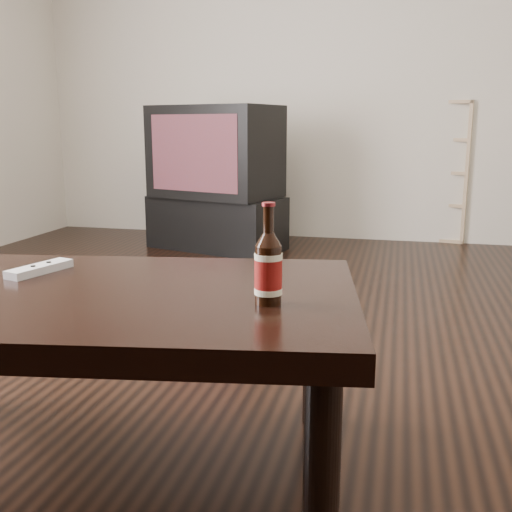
% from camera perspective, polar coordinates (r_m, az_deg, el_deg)
% --- Properties ---
extents(floor, '(5.00, 6.00, 0.01)m').
position_cam_1_polar(floor, '(2.26, -1.30, -12.08)').
color(floor, black).
rests_on(floor, ground).
extents(wall_back, '(5.00, 0.02, 2.70)m').
position_cam_1_polar(wall_back, '(5.05, 7.78, 17.00)').
color(wall_back, beige).
rests_on(wall_back, ground).
extents(tv_stand, '(1.10, 0.77, 0.40)m').
position_cam_1_polar(tv_stand, '(4.61, -3.75, 3.19)').
color(tv_stand, black).
rests_on(tv_stand, floor).
extents(tv, '(1.03, 0.80, 0.68)m').
position_cam_1_polar(tv, '(4.55, -3.85, 9.87)').
color(tv, black).
rests_on(tv, tv_stand).
extents(bookshelf, '(0.65, 0.41, 1.12)m').
position_cam_1_polar(bookshelf, '(5.19, 16.41, 8.02)').
color(bookshelf, tan).
rests_on(bookshelf, floor).
extents(coffee_table, '(1.48, 1.00, 0.51)m').
position_cam_1_polar(coffee_table, '(1.63, -15.21, -5.38)').
color(coffee_table, black).
rests_on(coffee_table, floor).
extents(beer_bottle, '(0.07, 0.07, 0.24)m').
position_cam_1_polar(beer_bottle, '(1.42, 1.18, -1.22)').
color(beer_bottle, black).
rests_on(beer_bottle, coffee_table).
extents(remote, '(0.11, 0.21, 0.03)m').
position_cam_1_polar(remote, '(1.84, -19.90, -1.15)').
color(remote, silver).
rests_on(remote, coffee_table).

